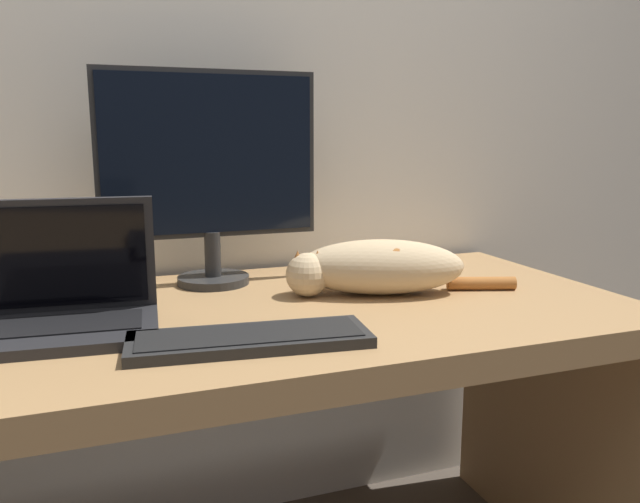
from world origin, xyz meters
The scene contains 6 objects.
wall_back centered at (0.00, 0.85, 1.30)m, with size 6.40×0.06×2.60m.
desk centered at (0.00, 0.39, 0.61)m, with size 1.75×0.79×0.75m.
monitor centered at (0.00, 0.66, 1.04)m, with size 0.53×0.18×0.52m.
laptop centered at (-0.33, 0.36, 0.80)m, with size 0.35×0.27×0.25m.
external_keyboard centered at (-0.03, 0.17, 0.76)m, with size 0.44×0.19×0.02m.
cat centered at (0.34, 0.43, 0.82)m, with size 0.55×0.28×0.13m.
Camera 1 is at (-0.27, -0.86, 1.12)m, focal length 35.00 mm.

